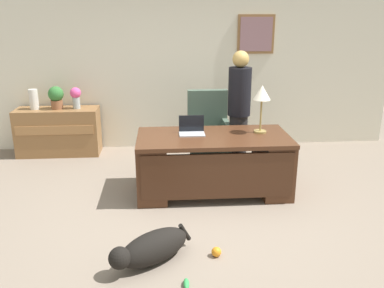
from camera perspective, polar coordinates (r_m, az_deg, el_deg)
The scene contains 14 objects.
ground_plane at distance 4.83m, azimuth 0.90°, elevation -9.58°, with size 12.00×12.00×0.00m, color gray.
back_wall at distance 6.93m, azimuth -0.91°, elevation 10.70°, with size 7.00×0.16×2.70m.
desk at distance 5.21m, azimuth 2.99°, elevation -2.53°, with size 1.90×0.94×0.75m.
credenza at distance 6.98m, azimuth -18.04°, elevation 1.66°, with size 1.30×0.50×0.75m.
armchair at distance 6.19m, azimuth 2.27°, elevation 1.62°, with size 0.60×0.59×1.11m.
person_standing at distance 5.87m, azimuth 6.53°, elevation 4.67°, with size 0.32×0.32×1.73m.
dog_lying at distance 3.92m, azimuth -5.73°, elevation -14.20°, with size 0.78×0.67×0.30m.
laptop at distance 5.20m, azimuth -0.04°, elevation 2.04°, with size 0.32×0.22×0.22m.
desk_lamp at distance 5.22m, azimuth 9.69°, elevation 6.64°, with size 0.22×0.22×0.61m.
vase_with_flowers at distance 6.78m, azimuth -15.84°, elevation 6.42°, with size 0.17×0.17×0.34m.
vase_empty at distance 6.95m, azimuth -21.13°, elevation 5.81°, with size 0.14×0.14×0.32m, color silver.
potted_plant at distance 6.85m, azimuth -18.36°, elevation 6.28°, with size 0.24×0.24×0.36m.
dog_toy_ball at distance 4.06m, azimuth 3.41°, elevation -14.73°, with size 0.09×0.09×0.09m, color orange.
dog_toy_bone at distance 3.69m, azimuth -0.80°, elevation -18.86°, with size 0.15×0.05×0.05m, color green.
Camera 1 is at (-0.39, -4.26, 2.24)m, focal length 38.39 mm.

